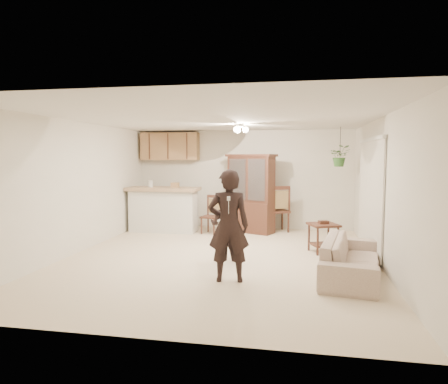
% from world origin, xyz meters
% --- Properties ---
extents(floor, '(6.50, 6.50, 0.00)m').
position_xyz_m(floor, '(0.00, 0.00, 0.00)').
color(floor, beige).
rests_on(floor, ground).
extents(ceiling, '(5.50, 6.50, 0.02)m').
position_xyz_m(ceiling, '(0.00, 0.00, 2.50)').
color(ceiling, silver).
rests_on(ceiling, wall_back).
extents(wall_back, '(5.50, 0.02, 2.50)m').
position_xyz_m(wall_back, '(0.00, 3.25, 1.25)').
color(wall_back, silver).
rests_on(wall_back, ground).
extents(wall_front, '(5.50, 0.02, 2.50)m').
position_xyz_m(wall_front, '(0.00, -3.25, 1.25)').
color(wall_front, silver).
rests_on(wall_front, ground).
extents(wall_left, '(0.02, 6.50, 2.50)m').
position_xyz_m(wall_left, '(-2.75, 0.00, 1.25)').
color(wall_left, silver).
rests_on(wall_left, ground).
extents(wall_right, '(0.02, 6.50, 2.50)m').
position_xyz_m(wall_right, '(2.75, 0.00, 1.25)').
color(wall_right, silver).
rests_on(wall_right, ground).
extents(breakfast_bar, '(1.60, 0.55, 1.00)m').
position_xyz_m(breakfast_bar, '(-1.85, 2.35, 0.50)').
color(breakfast_bar, silver).
rests_on(breakfast_bar, floor).
extents(bar_top, '(1.75, 0.70, 0.08)m').
position_xyz_m(bar_top, '(-1.85, 2.35, 1.05)').
color(bar_top, tan).
rests_on(bar_top, breakfast_bar).
extents(upper_cabinets, '(1.50, 0.34, 0.70)m').
position_xyz_m(upper_cabinets, '(-1.90, 3.07, 2.10)').
color(upper_cabinets, olive).
rests_on(upper_cabinets, wall_back).
extents(vertical_blinds, '(0.06, 2.30, 2.10)m').
position_xyz_m(vertical_blinds, '(2.71, 0.90, 1.10)').
color(vertical_blinds, beige).
rests_on(vertical_blinds, wall_right).
extents(ceiling_fixture, '(0.36, 0.36, 0.20)m').
position_xyz_m(ceiling_fixture, '(0.20, 1.20, 2.40)').
color(ceiling_fixture, '#F9DEBB').
rests_on(ceiling_fixture, ceiling).
extents(hanging_plant, '(0.43, 0.37, 0.48)m').
position_xyz_m(hanging_plant, '(2.30, 2.40, 1.85)').
color(hanging_plant, '#255622').
rests_on(hanging_plant, ceiling).
extents(plant_cord, '(0.01, 0.01, 0.65)m').
position_xyz_m(plant_cord, '(2.30, 2.40, 2.17)').
color(plant_cord, black).
rests_on(plant_cord, ceiling).
extents(sofa, '(1.04, 1.97, 0.73)m').
position_xyz_m(sofa, '(2.20, -0.68, 0.37)').
color(sofa, beige).
rests_on(sofa, floor).
extents(adult, '(0.72, 0.54, 1.80)m').
position_xyz_m(adult, '(0.39, -1.23, 0.90)').
color(adult, black).
rests_on(adult, floor).
extents(child, '(0.74, 0.63, 1.35)m').
position_xyz_m(child, '(0.11, 0.02, 0.68)').
color(child, black).
rests_on(child, floor).
extents(china_hutch, '(1.29, 0.89, 1.89)m').
position_xyz_m(china_hutch, '(0.27, 2.65, 0.94)').
color(china_hutch, '#361B13').
rests_on(china_hutch, floor).
extents(side_table, '(0.66, 0.66, 0.62)m').
position_xyz_m(side_table, '(1.87, 0.83, 0.29)').
color(side_table, '#361B13').
rests_on(side_table, floor).
extents(chair_bar, '(0.50, 0.50, 0.91)m').
position_xyz_m(chair_bar, '(-0.65, 2.29, 0.26)').
color(chair_bar, '#361B13').
rests_on(chair_bar, floor).
extents(chair_hutch_left, '(0.71, 0.71, 1.19)m').
position_xyz_m(chair_hutch_left, '(0.40, 2.85, 0.33)').
color(chair_hutch_left, '#361B13').
rests_on(chair_hutch_left, floor).
extents(chair_hutch_right, '(0.66, 0.66, 1.13)m').
position_xyz_m(chair_hutch_right, '(0.90, 2.88, 0.32)').
color(chair_hutch_right, '#361B13').
rests_on(chair_hutch_right, floor).
extents(controller_adult, '(0.07, 0.15, 0.04)m').
position_xyz_m(controller_adult, '(0.45, -1.61, 1.27)').
color(controller_adult, silver).
rests_on(controller_adult, adult).
extents(controller_child, '(0.05, 0.11, 0.03)m').
position_xyz_m(controller_child, '(0.05, -0.25, 0.74)').
color(controller_child, silver).
rests_on(controller_child, child).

